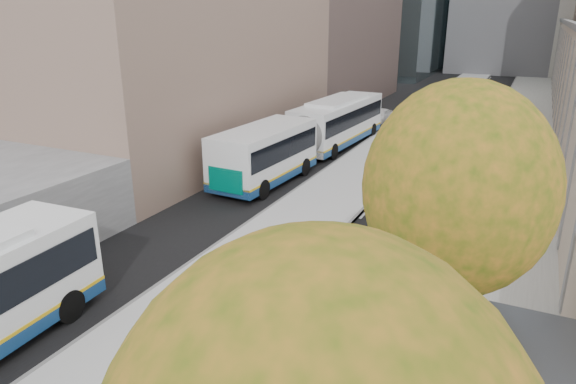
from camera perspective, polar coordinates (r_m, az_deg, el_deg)
The scene contains 5 objects.
bus_platform at distance 35.46m, azimuth 10.67°, elevation 4.42°, with size 4.25×150.00×0.15m, color #BBBBBB.
sidewalk at distance 34.39m, azimuth 23.60°, elevation 2.60°, with size 4.75×150.00×0.08m, color gray.
tree_c at distance 11.86m, azimuth 18.37°, elevation 0.23°, with size 4.20×4.20×7.28m.
bus_far at distance 32.97m, azimuth 2.62°, elevation 6.57°, with size 3.77×18.98×3.14m.
distant_car at distance 45.68m, azimuth 10.24°, elevation 8.38°, with size 1.38×3.43×1.17m, color silver.
Camera 1 is at (4.85, 1.78, 8.90)m, focal length 32.00 mm.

